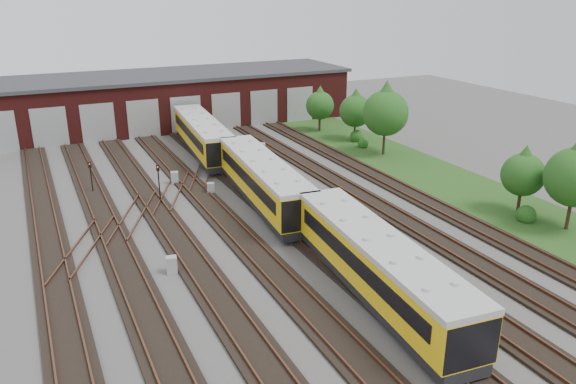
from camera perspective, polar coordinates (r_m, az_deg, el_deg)
name	(u,v)px	position (r m, az deg, el deg)	size (l,w,h in m)	color
ground	(287,252)	(37.08, -0.14, -6.09)	(120.00, 120.00, 0.00)	#423F3D
track_network	(281,247)	(37.45, -0.76, -5.63)	(30.40, 70.00, 0.33)	black
maintenance_shed	(149,100)	(72.69, -13.96, 9.05)	(51.00, 12.50, 6.35)	#4A1412
grass_verge	(423,171)	(54.58, 13.52, 2.08)	(8.00, 55.00, 0.05)	#234617
metro_train	(263,180)	(44.30, -2.56, 1.21)	(4.35, 48.41, 3.35)	black
signal_mast_0	(159,179)	(45.54, -13.00, 1.27)	(0.28, 0.27, 3.26)	black
signal_mast_1	(91,173)	(49.72, -19.40, 1.83)	(0.26, 0.25, 2.72)	black
signal_mast_2	(263,171)	(45.87, -2.51, 2.15)	(0.29, 0.27, 3.55)	black
signal_mast_3	(338,206)	(40.22, 5.15, -1.40)	(0.24, 0.23, 2.62)	black
relay_cabinet_0	(172,265)	(34.97, -11.73, -7.26)	(0.65, 0.54, 1.08)	#96999B
relay_cabinet_1	(175,178)	(50.55, -11.43, 1.43)	(0.65, 0.54, 1.08)	#96999B
relay_cabinet_2	(211,189)	(47.41, -7.84, 0.34)	(0.60, 0.50, 1.00)	#96999B
relay_cabinet_3	(262,149)	(58.79, -2.64, 4.42)	(0.63, 0.52, 1.05)	#96999B
relay_cabinet_4	(262,147)	(59.75, -2.62, 4.60)	(0.54, 0.45, 0.90)	#96999B
tree_0	(356,107)	(63.60, 6.89, 8.57)	(3.60, 3.60, 5.97)	#302115
tree_1	(320,102)	(67.62, 3.27, 9.10)	(3.33, 3.33, 5.52)	#302115
tree_2	(386,108)	(58.12, 9.91, 8.44)	(4.64, 4.64, 7.69)	#302115
tree_3	(524,170)	(45.74, 22.83, 2.10)	(3.26, 3.26, 5.40)	#302115
bush_0	(526,212)	(45.08, 23.06, -1.90)	(1.45, 1.45, 1.45)	#164D16
bush_1	(363,142)	(61.50, 7.65, 5.02)	(1.17, 1.17, 1.17)	#164D16
bush_2	(357,135)	(63.91, 7.02, 5.80)	(1.55, 1.55, 1.55)	#164D16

